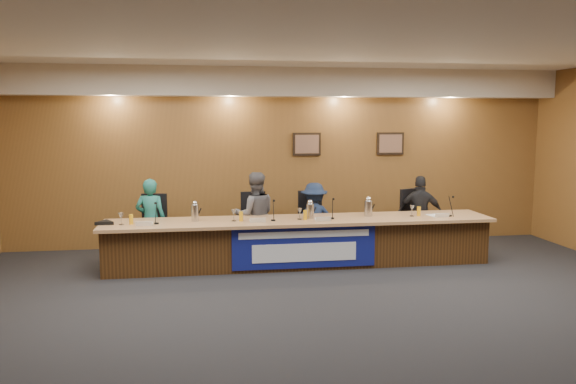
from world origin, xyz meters
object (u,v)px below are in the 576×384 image
panelist_a (151,220)px  office_chair_c (313,227)px  dais_body (300,243)px  panelist_c (314,219)px  panelist_b (255,215)px  office_chair_a (152,231)px  speakerphone (105,223)px  office_chair_d (418,223)px  carafe_mid (310,211)px  banner (304,247)px  panelist_d (420,214)px  office_chair_b (255,228)px  carafe_right (368,209)px  carafe_left (195,213)px

panelist_a → office_chair_c: size_ratio=2.83×
dais_body → panelist_c: bearing=59.0°
dais_body → panelist_b: (-0.66, 0.57, 0.37)m
panelist_b → office_chair_a: panelist_b is taller
speakerphone → panelist_c: bearing=10.8°
office_chair_d → carafe_mid: size_ratio=2.07×
panelist_a → carafe_mid: bearing=178.4°
banner → panelist_d: bearing=23.9°
dais_body → panelist_a: panelist_a is taller
office_chair_a → office_chair_b: size_ratio=1.00×
office_chair_b → office_chair_d: 2.89m
banner → carafe_right: 1.31m
panelist_b → office_chair_b: size_ratio=3.00×
panelist_b → panelist_d: (2.89, 0.00, -0.05)m
office_chair_c → carafe_mid: size_ratio=2.07×
panelist_a → carafe_mid: panelist_a is taller
banner → office_chair_c: size_ratio=4.58×
banner → panelist_d: panelist_d is taller
panelist_c → carafe_right: 0.98m
panelist_c → speakerphone: 3.37m
office_chair_d → carafe_right: carafe_right is taller
panelist_b → office_chair_a: 1.71m
panelist_a → office_chair_c: 2.70m
office_chair_b → panelist_d: bearing=-3.0°
panelist_d → speakerphone: panelist_d is taller
dais_body → office_chair_c: bearing=62.9°
panelist_a → office_chair_d: size_ratio=2.83×
dais_body → panelist_d: bearing=14.4°
office_chair_d → carafe_right: bearing=-173.8°
speakerphone → carafe_right: bearing=1.2°
panelist_b → office_chair_d: size_ratio=3.00×
office_chair_a → carafe_mid: size_ratio=2.07×
dais_body → carafe_right: carafe_right is taller
office_chair_a → speakerphone: bearing=-120.2°
panelist_c → office_chair_b: 1.02m
panelist_d → office_chair_b: (-2.89, 0.10, -0.19)m
office_chair_c → carafe_mid: carafe_mid is taller
dais_body → carafe_right: size_ratio=24.02×
panelist_d → office_chair_a: 4.59m
speakerphone → banner: bearing=-6.9°
panelist_c → panelist_d: size_ratio=0.93×
office_chair_a → dais_body: bearing=-6.4°
dais_body → office_chair_b: (-0.66, 0.67, 0.13)m
panelist_c → carafe_mid: 0.67m
panelist_b → speakerphone: size_ratio=4.50×
office_chair_d → dais_body: bearing=172.9°
office_chair_d → carafe_left: 3.94m
speakerphone → carafe_left: bearing=2.3°
panelist_c → office_chair_a: size_ratio=2.59×
dais_body → carafe_left: (-1.63, -0.01, 0.53)m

